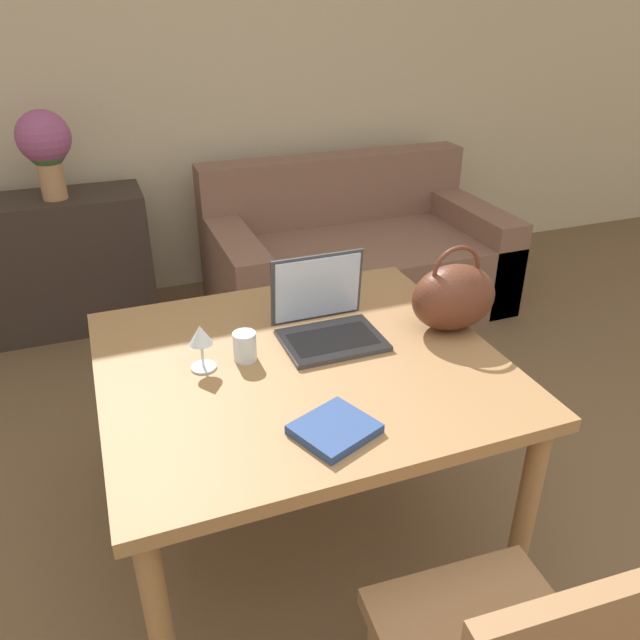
% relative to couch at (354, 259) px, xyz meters
% --- Properties ---
extents(wall_back, '(10.00, 0.06, 2.70)m').
position_rel_couch_xyz_m(wall_back, '(-0.85, 0.64, 1.07)').
color(wall_back, beige).
rests_on(wall_back, ground_plane).
extents(dining_table, '(1.15, 1.05, 0.73)m').
position_rel_couch_xyz_m(dining_table, '(-0.90, -1.65, 0.37)').
color(dining_table, olive).
rests_on(dining_table, ground_plane).
extents(couch, '(1.66, 0.95, 0.82)m').
position_rel_couch_xyz_m(couch, '(0.00, 0.00, 0.00)').
color(couch, '#7F5B4C').
rests_on(couch, ground_plane).
extents(sideboard, '(1.15, 0.40, 0.75)m').
position_rel_couch_xyz_m(sideboard, '(-1.71, 0.29, 0.09)').
color(sideboard, '#332823').
rests_on(sideboard, ground_plane).
extents(laptop, '(0.30, 0.26, 0.24)m').
position_rel_couch_xyz_m(laptop, '(-0.78, -1.53, 0.52)').
color(laptop, '#38383D').
rests_on(laptop, dining_table).
extents(drinking_glass, '(0.07, 0.07, 0.09)m').
position_rel_couch_xyz_m(drinking_glass, '(-1.05, -1.60, 0.50)').
color(drinking_glass, silver).
rests_on(drinking_glass, dining_table).
extents(wine_glass, '(0.07, 0.07, 0.14)m').
position_rel_couch_xyz_m(wine_glass, '(-1.18, -1.60, 0.55)').
color(wine_glass, silver).
rests_on(wine_glass, dining_table).
extents(handbag, '(0.28, 0.19, 0.28)m').
position_rel_couch_xyz_m(handbag, '(-0.39, -1.64, 0.56)').
color(handbag, '#592D1E').
rests_on(handbag, dining_table).
extents(flower_vase, '(0.26, 0.26, 0.44)m').
position_rel_couch_xyz_m(flower_vase, '(-1.57, 0.25, 0.74)').
color(flower_vase, tan).
rests_on(flower_vase, sideboard).
extents(book, '(0.23, 0.22, 0.02)m').
position_rel_couch_xyz_m(book, '(-0.94, -2.01, 0.47)').
color(book, navy).
rests_on(book, dining_table).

